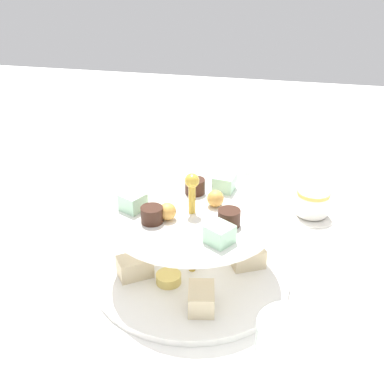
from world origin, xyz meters
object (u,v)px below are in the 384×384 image
at_px(tiered_serving_stand, 192,248).
at_px(water_glass_short_left, 239,182).
at_px(water_glass_tall_right, 287,378).
at_px(teacup_with_saucer, 312,204).

relative_size(tiered_serving_stand, water_glass_short_left, 4.29).
xyz_separation_m(tiered_serving_stand, water_glass_short_left, (-0.26, 0.03, -0.02)).
bearing_deg(tiered_serving_stand, water_glass_tall_right, 33.23).
bearing_deg(tiered_serving_stand, teacup_with_saucer, 142.01).
xyz_separation_m(tiered_serving_stand, water_glass_tall_right, (0.22, 0.15, 0.02)).
distance_m(water_glass_tall_right, water_glass_short_left, 0.50).
bearing_deg(tiered_serving_stand, water_glass_short_left, 172.99).
bearing_deg(water_glass_tall_right, water_glass_short_left, -166.91).
distance_m(tiered_serving_stand, water_glass_short_left, 0.27).
xyz_separation_m(water_glass_short_left, teacup_with_saucer, (0.04, 0.14, -0.01)).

